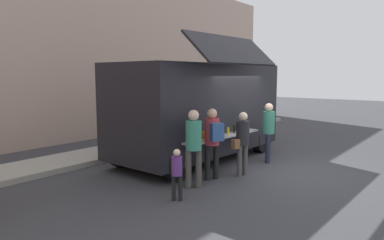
# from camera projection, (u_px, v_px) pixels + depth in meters

# --- Properties ---
(ground_plane) EXTENTS (60.00, 60.00, 0.00)m
(ground_plane) POSITION_uv_depth(u_px,v_px,m) (275.00, 169.00, 9.61)
(ground_plane) COLOR #38383D
(curb_strip) EXTENTS (28.00, 1.60, 0.15)m
(curb_strip) POSITION_uv_depth(u_px,v_px,m) (25.00, 170.00, 9.23)
(curb_strip) COLOR #9E998E
(curb_strip) RESTS_ON ground
(food_truck_main) EXTENTS (5.59, 3.26, 3.55)m
(food_truck_main) POSITION_uv_depth(u_px,v_px,m) (199.00, 108.00, 10.56)
(food_truck_main) COLOR black
(food_truck_main) RESTS_ON ground
(trash_bin) EXTENTS (0.60, 0.60, 0.89)m
(trash_bin) POSITION_uv_depth(u_px,v_px,m) (206.00, 125.00, 14.90)
(trash_bin) COLOR #2F5B3B
(trash_bin) RESTS_ON ground
(customer_front_ordering) EXTENTS (0.53, 0.33, 1.61)m
(customer_front_ordering) POSITION_uv_depth(u_px,v_px,m) (242.00, 138.00, 8.87)
(customer_front_ordering) COLOR #484444
(customer_front_ordering) RESTS_ON ground
(customer_mid_with_backpack) EXTENTS (0.48, 0.56, 1.73)m
(customer_mid_with_backpack) POSITION_uv_depth(u_px,v_px,m) (213.00, 137.00, 8.50)
(customer_mid_with_backpack) COLOR black
(customer_mid_with_backpack) RESTS_ON ground
(customer_rear_waiting) EXTENTS (0.36, 0.36, 1.76)m
(customer_rear_waiting) POSITION_uv_depth(u_px,v_px,m) (194.00, 142.00, 7.90)
(customer_rear_waiting) COLOR #494540
(customer_rear_waiting) RESTS_ON ground
(customer_extra_browsing) EXTENTS (0.35, 0.35, 1.72)m
(customer_extra_browsing) POSITION_uv_depth(u_px,v_px,m) (268.00, 127.00, 10.25)
(customer_extra_browsing) COLOR #202539
(customer_extra_browsing) RESTS_ON ground
(child_near_queue) EXTENTS (0.22, 0.22, 1.06)m
(child_near_queue) POSITION_uv_depth(u_px,v_px,m) (177.00, 170.00, 7.12)
(child_near_queue) COLOR black
(child_near_queue) RESTS_ON ground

